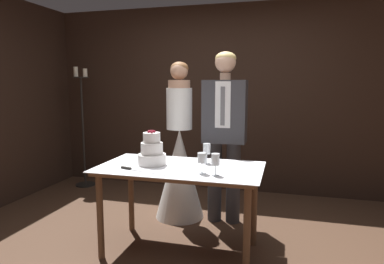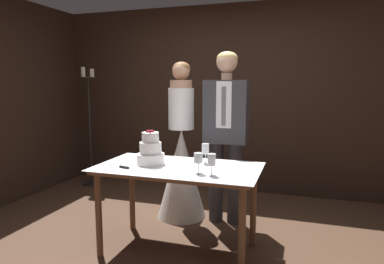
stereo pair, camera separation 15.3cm
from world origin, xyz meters
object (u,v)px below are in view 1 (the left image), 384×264
object	(u,v)px
bride	(180,162)
wine_glass_far	(207,150)
tiered_cake	(152,152)
cake_knife	(134,170)
wine_glass_near	(202,159)
wine_glass_middle	(215,160)
groom	(225,127)
candle_stand	(83,132)
cake_table	(180,177)

from	to	relation	value
bride	wine_glass_far	bearing A→B (deg)	-53.49
tiered_cake	cake_knife	size ratio (longest dim) A/B	0.70
wine_glass_far	bride	distance (m)	0.80
tiered_cake	wine_glass_near	world-z (taller)	tiered_cake
tiered_cake	wine_glass_near	bearing A→B (deg)	-19.05
tiered_cake	cake_knife	xyz separation A→B (m)	(-0.06, -0.23, -0.11)
tiered_cake	wine_glass_middle	size ratio (longest dim) A/B	1.79
bride	groom	world-z (taller)	groom
tiered_cake	wine_glass_near	distance (m)	0.53
wine_glass_near	groom	bearing A→B (deg)	89.20
groom	candle_stand	bearing A→B (deg)	160.72
tiered_cake	candle_stand	bearing A→B (deg)	137.63
cake_table	tiered_cake	distance (m)	0.33
wine_glass_near	groom	world-z (taller)	groom
candle_stand	wine_glass_near	bearing A→B (deg)	-38.09
cake_table	candle_stand	size ratio (longest dim) A/B	0.82
cake_table	candle_stand	bearing A→B (deg)	141.66
cake_knife	cake_table	bearing A→B (deg)	49.09
cake_table	cake_knife	xyz separation A→B (m)	(-0.33, -0.23, 0.10)
wine_glass_far	groom	world-z (taller)	groom
wine_glass_near	wine_glass_far	size ratio (longest dim) A/B	0.92
bride	wine_glass_middle	bearing A→B (deg)	-58.33
cake_table	wine_glass_middle	bearing A→B (deg)	-29.29
cake_knife	bride	size ratio (longest dim) A/B	0.26
wine_glass_middle	bride	distance (m)	1.18
bride	tiered_cake	bearing A→B (deg)	-90.77
wine_glass_middle	groom	world-z (taller)	groom
wine_glass_near	candle_stand	world-z (taller)	candle_stand
cake_table	wine_glass_middle	world-z (taller)	wine_glass_middle
tiered_cake	wine_glass_middle	xyz separation A→B (m)	(0.61, -0.20, 0.01)
groom	candle_stand	world-z (taller)	groom
cake_table	bride	distance (m)	0.82
bride	groom	xyz separation A→B (m)	(0.50, -0.00, 0.41)
wine_glass_middle	wine_glass_far	distance (m)	0.40
cake_knife	groom	distance (m)	1.19
groom	wine_glass_far	bearing A→B (deg)	-95.17
candle_stand	cake_table	bearing A→B (deg)	-38.34
wine_glass_near	cake_knife	bearing A→B (deg)	-174.24
tiered_cake	bride	distance (m)	0.82
cake_table	bride	world-z (taller)	bride
wine_glass_near	bride	distance (m)	1.10
groom	bride	bearing A→B (deg)	179.96
cake_knife	wine_glass_middle	bearing A→B (deg)	16.64
wine_glass_near	candle_stand	distance (m)	2.79
wine_glass_near	candle_stand	bearing A→B (deg)	141.91
wine_glass_near	candle_stand	xyz separation A→B (m)	(-2.20, 1.72, -0.10)
bride	candle_stand	bearing A→B (deg)	155.68
wine_glass_near	bride	world-z (taller)	bride
cake_knife	wine_glass_near	distance (m)	0.58
wine_glass_near	cake_table	bearing A→B (deg)	144.07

